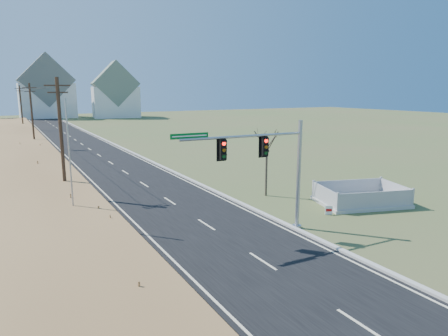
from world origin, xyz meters
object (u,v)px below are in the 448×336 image
(traffic_signal_mast, at_px, (273,164))
(flagpole, at_px, (71,177))
(fence_enclosure, at_px, (360,200))
(bare_tree, at_px, (267,139))
(open_sign, at_px, (329,210))

(traffic_signal_mast, height_order, flagpole, flagpole)
(fence_enclosure, height_order, flagpole, flagpole)
(fence_enclosure, xyz_separation_m, bare_tree, (-4.69, 5.15, 4.12))
(open_sign, xyz_separation_m, bare_tree, (-0.82, 6.01, 4.08))
(open_sign, relative_size, flagpole, 0.08)
(flagpole, bearing_deg, fence_enclosure, -14.54)
(traffic_signal_mast, height_order, open_sign, traffic_signal_mast)
(flagpole, bearing_deg, open_sign, -21.01)
(open_sign, height_order, bare_tree, bare_tree)
(traffic_signal_mast, height_order, bare_tree, traffic_signal_mast)
(fence_enclosure, height_order, bare_tree, bare_tree)
(flagpole, xyz_separation_m, bare_tree, (14.18, 0.25, 1.36))
(bare_tree, bearing_deg, flagpole, -178.99)
(traffic_signal_mast, xyz_separation_m, open_sign, (5.30, 0.91, -3.69))
(traffic_signal_mast, bearing_deg, fence_enclosure, 13.17)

